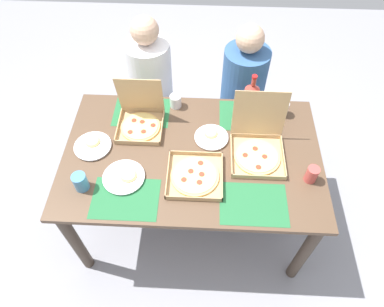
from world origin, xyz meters
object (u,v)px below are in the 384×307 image
(pizza_box_edge_far, at_px, (258,147))
(plate_middle, at_px, (211,137))
(diner_right_seat, at_px, (241,100))
(soda_bottle, at_px, (250,100))
(cup_red, at_px, (80,182))
(cup_clear_left, at_px, (312,174))
(cup_spare, at_px, (283,109))
(plate_near_left, at_px, (124,177))
(diner_left_seat, at_px, (152,95))
(plate_far_right, at_px, (93,146))
(pizza_box_corner_left, at_px, (195,176))
(cup_dark, at_px, (176,101))
(pizza_box_corner_right, at_px, (140,120))

(pizza_box_edge_far, distance_m, plate_middle, 0.29)
(diner_right_seat, bearing_deg, soda_bottle, -89.79)
(cup_red, bearing_deg, pizza_box_edge_far, 16.63)
(cup_clear_left, distance_m, diner_right_seat, 0.99)
(cup_spare, relative_size, cup_red, 0.92)
(pizza_box_edge_far, distance_m, diner_right_seat, 0.77)
(plate_near_left, bearing_deg, cup_spare, 30.18)
(diner_left_seat, bearing_deg, plate_far_right, -109.57)
(cup_spare, relative_size, diner_left_seat, 0.08)
(pizza_box_corner_left, bearing_deg, pizza_box_edge_far, 28.43)
(cup_dark, bearing_deg, soda_bottle, -7.56)
(soda_bottle, relative_size, cup_spare, 3.31)
(pizza_box_edge_far, xyz_separation_m, cup_red, (-0.97, -0.29, 0.00))
(pizza_box_corner_right, height_order, soda_bottle, soda_bottle)
(diner_right_seat, bearing_deg, plate_middle, -110.77)
(diner_right_seat, bearing_deg, pizza_box_corner_left, -109.58)
(soda_bottle, relative_size, cup_dark, 3.77)
(pizza_box_corner_left, distance_m, cup_clear_left, 0.64)
(pizza_box_corner_left, distance_m, plate_middle, 0.30)
(plate_near_left, bearing_deg, cup_red, -162.12)
(pizza_box_edge_far, relative_size, cup_dark, 4.08)
(cup_clear_left, bearing_deg, pizza_box_corner_left, -178.69)
(soda_bottle, xyz_separation_m, cup_clear_left, (0.32, -0.48, -0.08))
(plate_near_left, distance_m, cup_clear_left, 1.03)
(pizza_box_edge_far, height_order, cup_red, pizza_box_edge_far)
(plate_far_right, bearing_deg, cup_clear_left, -7.83)
(soda_bottle, bearing_deg, pizza_box_corner_right, -170.14)
(pizza_box_corner_right, height_order, plate_far_right, pizza_box_corner_right)
(soda_bottle, xyz_separation_m, cup_dark, (-0.47, 0.06, -0.09))
(plate_near_left, relative_size, cup_dark, 2.75)
(diner_right_seat, bearing_deg, plate_near_left, -127.65)
(plate_far_right, distance_m, cup_red, 0.29)
(cup_red, distance_m, diner_left_seat, 1.06)
(plate_middle, relative_size, cup_clear_left, 2.03)
(plate_near_left, height_order, cup_clear_left, cup_clear_left)
(plate_far_right, xyz_separation_m, diner_right_seat, (0.94, 0.71, -0.26))
(pizza_box_corner_right, xyz_separation_m, plate_far_right, (-0.26, -0.19, -0.04))
(plate_near_left, distance_m, cup_spare, 1.07)
(plate_far_right, xyz_separation_m, cup_clear_left, (1.26, -0.17, 0.04))
(cup_clear_left, bearing_deg, plate_middle, 153.56)
(soda_bottle, xyz_separation_m, cup_red, (-0.93, -0.59, -0.08))
(plate_middle, bearing_deg, plate_far_right, -171.85)
(plate_middle, relative_size, plate_far_right, 0.93)
(pizza_box_edge_far, xyz_separation_m, soda_bottle, (-0.04, 0.30, 0.08))
(cup_red, bearing_deg, plate_near_left, 17.88)
(soda_bottle, height_order, cup_spare, soda_bottle)
(pizza_box_edge_far, bearing_deg, diner_right_seat, 93.03)
(pizza_box_corner_right, height_order, pizza_box_edge_far, pizza_box_edge_far)
(pizza_box_corner_right, distance_m, diner_right_seat, 0.90)
(plate_far_right, distance_m, cup_dark, 0.60)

